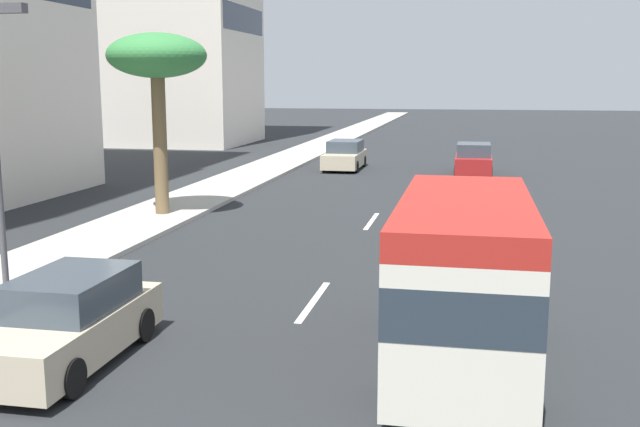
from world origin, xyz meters
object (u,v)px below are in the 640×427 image
at_px(car_fourth, 69,322).
at_px(palm_tree, 157,61).
at_px(minibus_lead, 464,274).
at_px(car_third, 473,160).
at_px(car_second, 345,156).

height_order(car_fourth, palm_tree, palm_tree).
xyz_separation_m(minibus_lead, car_third, (27.74, -0.20, -0.83)).
height_order(minibus_lead, car_second, minibus_lead).
bearing_deg(car_fourth, palm_tree, -163.30).
relative_size(car_third, palm_tree, 0.68).
bearing_deg(minibus_lead, car_third, -0.42).
bearing_deg(car_third, car_second, 81.39).
height_order(car_second, palm_tree, palm_tree).
xyz_separation_m(minibus_lead, palm_tree, (12.47, 10.88, 3.98)).
distance_m(minibus_lead, car_third, 27.76).
relative_size(minibus_lead, palm_tree, 0.98).
xyz_separation_m(car_fourth, palm_tree, (13.77, 4.13, 4.85)).
relative_size(car_third, car_fourth, 1.02).
bearing_deg(palm_tree, car_third, -35.98).
distance_m(car_second, car_third, 7.17).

